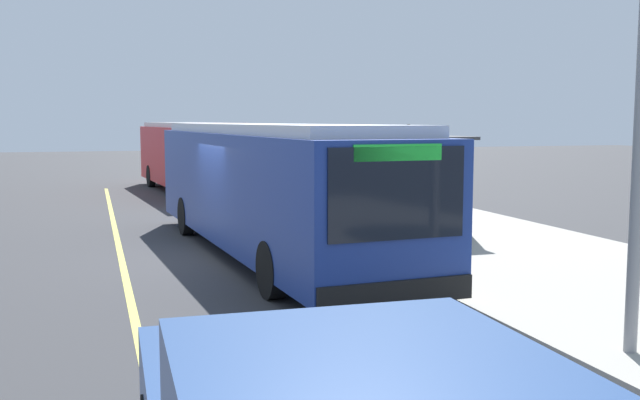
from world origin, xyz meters
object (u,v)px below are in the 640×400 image
object	(u,v)px
waiting_bench	(426,210)
route_sign_post	(408,171)
transit_bus_main	(269,184)
pedestrian_commuter	(383,203)
transit_bus_second	(191,154)

from	to	relation	value
waiting_bench	route_sign_post	size ratio (longest dim) A/B	0.57
transit_bus_main	pedestrian_commuter	distance (m)	2.69
transit_bus_second	route_sign_post	xyz separation A→B (m)	(16.81, 2.44, 0.34)
waiting_bench	route_sign_post	xyz separation A→B (m)	(3.41, -2.09, 1.32)
transit_bus_main	transit_bus_second	xyz separation A→B (m)	(-15.29, 0.23, -0.00)
transit_bus_main	transit_bus_second	size ratio (longest dim) A/B	1.18
pedestrian_commuter	waiting_bench	bearing A→B (deg)	134.61
waiting_bench	transit_bus_main	bearing A→B (deg)	-68.33
waiting_bench	pedestrian_commuter	world-z (taller)	pedestrian_commuter
route_sign_post	transit_bus_second	bearing A→B (deg)	-171.74
transit_bus_second	route_sign_post	bearing A→B (deg)	8.26
transit_bus_main	pedestrian_commuter	size ratio (longest dim) A/B	7.44
transit_bus_main	transit_bus_second	world-z (taller)	same
transit_bus_main	route_sign_post	distance (m)	3.09
transit_bus_second	pedestrian_commuter	distance (m)	15.69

